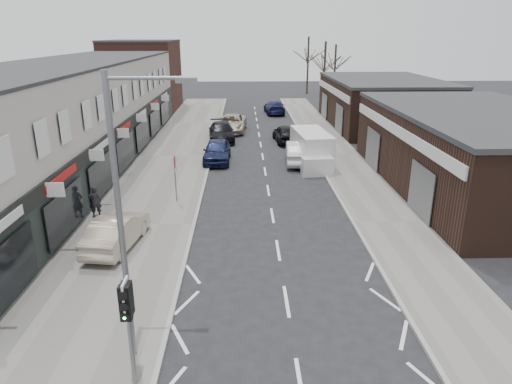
{
  "coord_description": "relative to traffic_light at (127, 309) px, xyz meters",
  "views": [
    {
      "loc": [
        -1.47,
        -11.85,
        8.91
      ],
      "look_at": [
        -0.95,
        6.26,
        2.6
      ],
      "focal_mm": 32.0,
      "sensor_mm": 36.0,
      "label": 1
    }
  ],
  "objects": [
    {
      "name": "parked_car_left_a",
      "position": [
        1.0,
        22.63,
        -1.61
      ],
      "size": [
        1.96,
        4.74,
        1.61
      ],
      "primitive_type": "imported",
      "rotation": [
        0.0,
        0.0,
        -0.01
      ],
      "color": "#13193C",
      "rests_on": "ground"
    },
    {
      "name": "parked_car_right_a",
      "position": [
        6.91,
        22.14,
        -1.6
      ],
      "size": [
        2.06,
        5.08,
        1.64
      ],
      "primitive_type": "imported",
      "rotation": [
        0.0,
        0.0,
        3.08
      ],
      "color": "beige",
      "rests_on": "ground"
    },
    {
      "name": "pavement_left",
      "position": [
        -2.35,
        24.02,
        -2.35
      ],
      "size": [
        5.5,
        64.0,
        0.12
      ],
      "primitive_type": "cube",
      "color": "slate",
      "rests_on": "ground"
    },
    {
      "name": "pedestrian",
      "position": [
        -4.53,
        11.78,
        -1.47
      ],
      "size": [
        0.66,
        0.49,
        1.66
      ],
      "primitive_type": "imported",
      "rotation": [
        0.0,
        0.0,
        3.31
      ],
      "color": "black",
      "rests_on": "pavement_left"
    },
    {
      "name": "parked_car_right_c",
      "position": [
        6.6,
        43.67,
        -1.66
      ],
      "size": [
        2.4,
        5.28,
        1.5
      ],
      "primitive_type": "imported",
      "rotation": [
        0.0,
        0.0,
        3.2
      ],
      "color": "#13153B",
      "rests_on": "ground"
    },
    {
      "name": "warning_sign",
      "position": [
        -0.76,
        14.02,
        -0.21
      ],
      "size": [
        0.12,
        0.8,
        2.7
      ],
      "color": "slate",
      "rests_on": "pavement_left"
    },
    {
      "name": "parked_car_right_b",
      "position": [
        6.6,
        28.79,
        -1.64
      ],
      "size": [
        2.22,
        4.68,
        1.55
      ],
      "primitive_type": "imported",
      "rotation": [
        0.0,
        0.0,
        3.23
      ],
      "color": "black",
      "rests_on": "ground"
    },
    {
      "name": "shop_terrace_left",
      "position": [
        -9.1,
        21.52,
        1.14
      ],
      "size": [
        8.0,
        41.0,
        7.1
      ],
      "primitive_type": "cube",
      "color": "#B9B3A9",
      "rests_on": "ground"
    },
    {
      "name": "parked_car_left_b",
      "position": [
        1.03,
        29.62,
        -1.64
      ],
      "size": [
        2.58,
        5.47,
        1.54
      ],
      "primitive_type": "imported",
      "rotation": [
        0.0,
        0.0,
        0.08
      ],
      "color": "black",
      "rests_on": "ground"
    },
    {
      "name": "ground",
      "position": [
        4.4,
        2.02,
        -2.41
      ],
      "size": [
        160.0,
        160.0,
        0.0
      ],
      "primitive_type": "plane",
      "color": "black",
      "rests_on": "ground"
    },
    {
      "name": "right_unit_near",
      "position": [
        16.9,
        16.02,
        -0.16
      ],
      "size": [
        10.0,
        18.0,
        4.5
      ],
      "primitive_type": "cube",
      "color": "#331F17",
      "rests_on": "ground"
    },
    {
      "name": "street_lamp",
      "position": [
        -0.13,
        1.22,
        2.2
      ],
      "size": [
        2.23,
        0.22,
        8.0
      ],
      "color": "slate",
      "rests_on": "pavement_left"
    },
    {
      "name": "sedan_on_pavement",
      "position": [
        -2.58,
        8.35,
        -1.58
      ],
      "size": [
        2.11,
        4.53,
        1.44
      ],
      "primitive_type": "imported",
      "rotation": [
        0.0,
        0.0,
        3.0
      ],
      "color": "#B2A38E",
      "rests_on": "pavement_left"
    },
    {
      "name": "tree_far_c",
      "position": [
        12.9,
        62.02,
        -2.41
      ],
      "size": [
        3.6,
        3.6,
        8.5
      ],
      "primitive_type": null,
      "color": "#382D26",
      "rests_on": "ground"
    },
    {
      "name": "white_van",
      "position": [
        7.8,
        21.75,
        -1.31
      ],
      "size": [
        2.59,
        6.19,
        2.34
      ],
      "rotation": [
        0.0,
        0.0,
        0.1
      ],
      "color": "silver",
      "rests_on": "ground"
    },
    {
      "name": "traffic_light",
      "position": [
        0.0,
        0.0,
        0.0
      ],
      "size": [
        0.28,
        0.6,
        3.1
      ],
      "color": "slate",
      "rests_on": "pavement_left"
    },
    {
      "name": "right_unit_far",
      "position": [
        16.9,
        36.02,
        -0.16
      ],
      "size": [
        10.0,
        16.0,
        4.5
      ],
      "primitive_type": "cube",
      "color": "#331F17",
      "rests_on": "ground"
    },
    {
      "name": "tree_far_b",
      "position": [
        15.9,
        56.02,
        -2.41
      ],
      "size": [
        3.6,
        3.6,
        7.5
      ],
      "primitive_type": null,
      "color": "#382D26",
      "rests_on": "ground"
    },
    {
      "name": "tree_far_a",
      "position": [
        13.4,
        50.02,
        -2.41
      ],
      "size": [
        3.6,
        3.6,
        8.0
      ],
      "primitive_type": null,
      "color": "#382D26",
      "rests_on": "ground"
    },
    {
      "name": "brick_block_far",
      "position": [
        -9.1,
        47.02,
        1.59
      ],
      "size": [
        8.0,
        10.0,
        8.0
      ],
      "primitive_type": "cube",
      "color": "#4D2A21",
      "rests_on": "ground"
    },
    {
      "name": "parked_car_left_c",
      "position": [
        1.82,
        33.49,
        -1.63
      ],
      "size": [
        3.0,
        5.83,
        1.57
      ],
      "primitive_type": "imported",
      "rotation": [
        0.0,
        0.0,
        -0.07
      ],
      "color": "#C4B49D",
      "rests_on": "ground"
    },
    {
      "name": "pavement_right",
      "position": [
        10.15,
        24.02,
        -2.35
      ],
      "size": [
        3.5,
        64.0,
        0.12
      ],
      "primitive_type": "cube",
      "color": "slate",
      "rests_on": "ground"
    }
  ]
}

